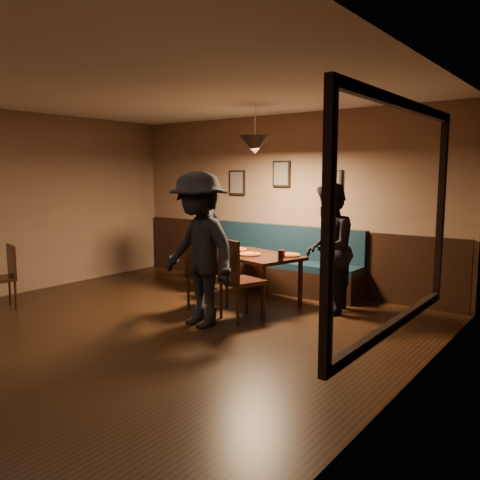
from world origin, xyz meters
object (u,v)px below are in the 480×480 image
Objects in this scene: dining_table at (254,278)px; diner_right at (328,249)px; diner_left at (206,237)px; diner_front at (199,250)px; booth_bench at (272,258)px; soda_glass at (281,256)px; chair_near_right at (242,279)px; chair_near_left at (208,274)px; tabasco_bottle at (284,253)px.

diner_right reaches higher than dining_table.
diner_front is (1.11, -1.44, 0.07)m from diner_left.
booth_bench reaches higher than soda_glass.
chair_near_left is at bearing -169.08° from chair_near_right.
diner_front is (0.08, -1.30, 0.59)m from dining_table.
diner_front reaches higher than dining_table.
booth_bench is at bearing 130.63° from tabasco_bottle.
booth_bench is 2.26m from diner_front.
booth_bench is 1.59× the size of diner_front.
diner_right reaches higher than soda_glass.
chair_near_left is 0.95× the size of chair_near_right.
diner_front reaches higher than chair_near_right.
diner_right reaches higher than booth_bench.
diner_left is 1.56m from tabasco_bottle.
diner_left reaches higher than tabasco_bottle.
chair_near_right is at bearing -13.44° from chair_near_left.
diner_left reaches higher than booth_bench.
soda_glass is (0.91, -1.19, 0.28)m from booth_bench.
soda_glass is at bearing 74.02° from diner_front.
chair_near_left is 6.46× the size of soda_glass.
booth_bench is at bearing 112.04° from diner_front.
chair_near_left is 0.53× the size of diner_front.
dining_table is at bearing 134.82° from chair_near_right.
tabasco_bottle is (0.16, 0.74, 0.25)m from chair_near_right.
booth_bench is 1.27m from tabasco_bottle.
chair_near_right is at bearing -118.34° from soda_glass.
dining_table is (0.28, -0.89, -0.15)m from booth_bench.
chair_near_left is 1.15m from diner_left.
booth_bench is at bearing -134.88° from diner_right.
chair_near_right is 0.72m from diner_front.
soda_glass is (1.65, -0.44, -0.08)m from diner_left.
chair_near_left is 7.41× the size of tabasco_bottle.
tabasco_bottle is (0.83, 0.63, 0.28)m from chair_near_left.
chair_near_right is 0.55× the size of diner_front.
diner_right is 1.75m from diner_front.
chair_near_right is 7.78× the size of tabasco_bottle.
dining_table is 0.76× the size of diner_left.
diner_right is at bearing 21.90° from dining_table.
booth_bench is 1.11m from diner_left.
diner_right is at bearing 67.52° from diner_front.
dining_table is 0.82m from soda_glass.
diner_right reaches higher than chair_near_left.
booth_bench is at bearing 131.15° from chair_near_right.
dining_table is 1.33× the size of chair_near_left.
diner_left is at bearing -173.25° from dining_table.
dining_table is at bearing 154.37° from soda_glass.
chair_near_right is (0.67, -0.11, 0.02)m from chair_near_left.
chair_near_right reaches higher than booth_bench.
chair_near_left is 1.05m from soda_glass.
dining_table is at bearing 106.24° from diner_front.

